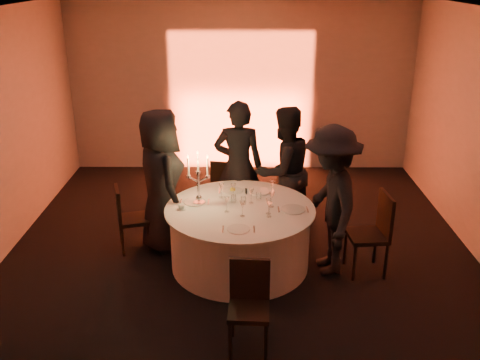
{
  "coord_description": "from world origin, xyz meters",
  "views": [
    {
      "loc": [
        0.03,
        -5.8,
        3.43
      ],
      "look_at": [
        0.0,
        0.2,
        1.05
      ],
      "focal_mm": 40.0,
      "sensor_mm": 36.0,
      "label": 1
    }
  ],
  "objects_px": {
    "banquet_table": "(240,237)",
    "guest_right": "(331,201)",
    "chair_back_right": "(285,187)",
    "guest_left": "(161,181)",
    "chair_front": "(249,300)",
    "chair_back_left": "(224,184)",
    "chair_right": "(374,229)",
    "candelabra": "(199,185)",
    "chair_left": "(127,215)",
    "guest_back_right": "(284,171)",
    "guest_back_left": "(238,166)",
    "coffee_cup": "(181,207)"
  },
  "relations": [
    {
      "from": "chair_back_right",
      "to": "coffee_cup",
      "type": "distance_m",
      "value": 1.96
    },
    {
      "from": "chair_front",
      "to": "coffee_cup",
      "type": "bearing_deg",
      "value": 121.82
    },
    {
      "from": "banquet_table",
      "to": "guest_left",
      "type": "bearing_deg",
      "value": 154.36
    },
    {
      "from": "chair_left",
      "to": "chair_back_right",
      "type": "relative_size",
      "value": 1.01
    },
    {
      "from": "banquet_table",
      "to": "chair_back_right",
      "type": "bearing_deg",
      "value": 64.24
    },
    {
      "from": "chair_back_left",
      "to": "chair_right",
      "type": "relative_size",
      "value": 0.84
    },
    {
      "from": "chair_front",
      "to": "guest_back_right",
      "type": "distance_m",
      "value": 2.52
    },
    {
      "from": "guest_left",
      "to": "guest_back_right",
      "type": "distance_m",
      "value": 1.65
    },
    {
      "from": "guest_right",
      "to": "banquet_table",
      "type": "bearing_deg",
      "value": -100.29
    },
    {
      "from": "banquet_table",
      "to": "guest_right",
      "type": "relative_size",
      "value": 0.99
    },
    {
      "from": "chair_left",
      "to": "chair_right",
      "type": "height_order",
      "value": "chair_right"
    },
    {
      "from": "banquet_table",
      "to": "guest_left",
      "type": "height_order",
      "value": "guest_left"
    },
    {
      "from": "chair_front",
      "to": "guest_right",
      "type": "height_order",
      "value": "guest_right"
    },
    {
      "from": "candelabra",
      "to": "chair_back_right",
      "type": "bearing_deg",
      "value": 46.66
    },
    {
      "from": "chair_front",
      "to": "guest_back_left",
      "type": "distance_m",
      "value": 2.6
    },
    {
      "from": "guest_left",
      "to": "guest_back_left",
      "type": "xyz_separation_m",
      "value": [
        0.97,
        0.58,
        -0.01
      ]
    },
    {
      "from": "guest_left",
      "to": "guest_right",
      "type": "height_order",
      "value": "guest_left"
    },
    {
      "from": "guest_back_left",
      "to": "guest_back_right",
      "type": "height_order",
      "value": "guest_back_left"
    },
    {
      "from": "candelabra",
      "to": "chair_front",
      "type": "bearing_deg",
      "value": -69.95
    },
    {
      "from": "chair_back_right",
      "to": "chair_left",
      "type": "bearing_deg",
      "value": 0.9
    },
    {
      "from": "chair_back_right",
      "to": "banquet_table",
      "type": "bearing_deg",
      "value": 40.5
    },
    {
      "from": "chair_left",
      "to": "guest_back_right",
      "type": "xyz_separation_m",
      "value": [
        2.03,
        0.55,
        0.4
      ]
    },
    {
      "from": "chair_left",
      "to": "guest_right",
      "type": "height_order",
      "value": "guest_right"
    },
    {
      "from": "chair_left",
      "to": "chair_right",
      "type": "relative_size",
      "value": 0.87
    },
    {
      "from": "chair_right",
      "to": "chair_front",
      "type": "height_order",
      "value": "chair_right"
    },
    {
      "from": "guest_back_left",
      "to": "candelabra",
      "type": "bearing_deg",
      "value": 64.46
    },
    {
      "from": "chair_left",
      "to": "guest_back_right",
      "type": "bearing_deg",
      "value": -91.25
    },
    {
      "from": "chair_right",
      "to": "guest_right",
      "type": "relative_size",
      "value": 0.56
    },
    {
      "from": "chair_back_right",
      "to": "candelabra",
      "type": "xyz_separation_m",
      "value": [
        -1.15,
        -1.22,
        0.52
      ]
    },
    {
      "from": "guest_left",
      "to": "guest_back_right",
      "type": "height_order",
      "value": "guest_left"
    },
    {
      "from": "chair_back_right",
      "to": "chair_front",
      "type": "bearing_deg",
      "value": 55.25
    },
    {
      "from": "chair_back_right",
      "to": "candelabra",
      "type": "height_order",
      "value": "candelabra"
    },
    {
      "from": "banquet_table",
      "to": "guest_back_left",
      "type": "relative_size",
      "value": 0.98
    },
    {
      "from": "chair_back_left",
      "to": "chair_front",
      "type": "height_order",
      "value": "chair_front"
    },
    {
      "from": "chair_right",
      "to": "chair_front",
      "type": "bearing_deg",
      "value": -53.56
    },
    {
      "from": "guest_right",
      "to": "guest_back_right",
      "type": "bearing_deg",
      "value": -160.37
    },
    {
      "from": "chair_back_right",
      "to": "guest_back_left",
      "type": "relative_size",
      "value": 0.47
    },
    {
      "from": "chair_back_left",
      "to": "chair_right",
      "type": "xyz_separation_m",
      "value": [
        1.83,
        -1.65,
        0.1
      ]
    },
    {
      "from": "banquet_table",
      "to": "chair_front",
      "type": "relative_size",
      "value": 2.04
    },
    {
      "from": "chair_back_right",
      "to": "coffee_cup",
      "type": "relative_size",
      "value": 7.89
    },
    {
      "from": "chair_back_right",
      "to": "guest_left",
      "type": "distance_m",
      "value": 1.92
    },
    {
      "from": "chair_front",
      "to": "chair_back_right",
      "type": "bearing_deg",
      "value": 82.38
    },
    {
      "from": "guest_back_right",
      "to": "coffee_cup",
      "type": "height_order",
      "value": "guest_back_right"
    },
    {
      "from": "chair_right",
      "to": "coffee_cup",
      "type": "relative_size",
      "value": 9.16
    },
    {
      "from": "guest_right",
      "to": "coffee_cup",
      "type": "height_order",
      "value": "guest_right"
    },
    {
      "from": "chair_left",
      "to": "guest_right",
      "type": "bearing_deg",
      "value": -117.31
    },
    {
      "from": "chair_left",
      "to": "coffee_cup",
      "type": "height_order",
      "value": "chair_left"
    },
    {
      "from": "chair_back_left",
      "to": "chair_front",
      "type": "relative_size",
      "value": 0.96
    },
    {
      "from": "chair_right",
      "to": "guest_right",
      "type": "height_order",
      "value": "guest_right"
    },
    {
      "from": "chair_back_left",
      "to": "chair_front",
      "type": "xyz_separation_m",
      "value": [
        0.34,
        -3.01,
        0.02
      ]
    }
  ]
}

